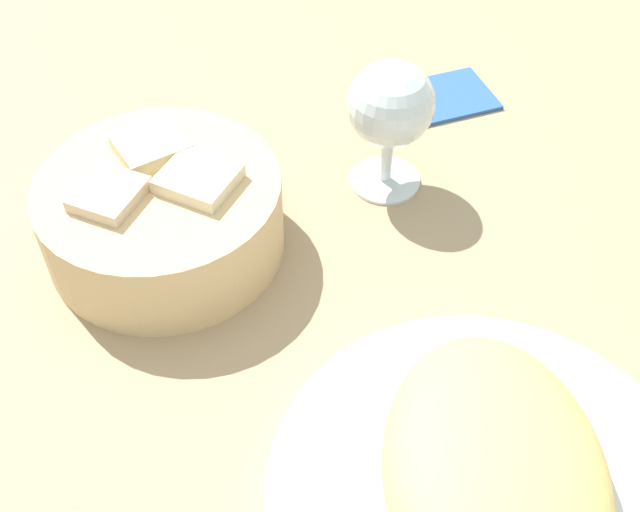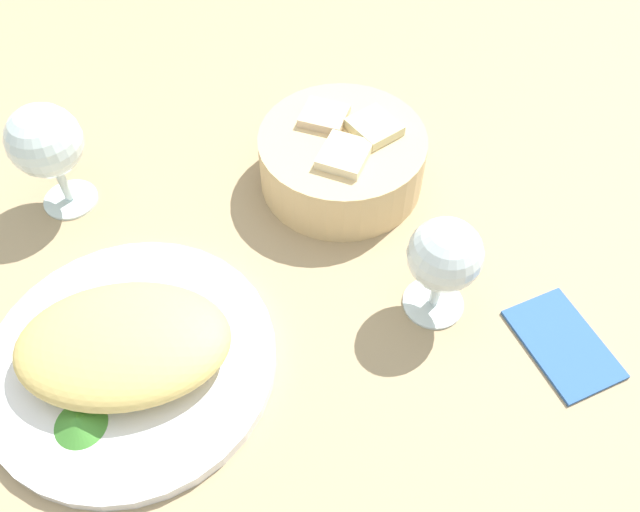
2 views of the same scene
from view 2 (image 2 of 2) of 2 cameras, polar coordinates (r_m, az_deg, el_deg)
The scene contains 8 objects.
ground_plane at distance 70.05cm, azimuth -2.75°, elevation -1.53°, with size 140.00×140.00×2.00cm, color tan.
plate at distance 65.05cm, azimuth -16.10°, elevation -8.71°, with size 27.34×27.34×1.40cm, color white.
omelette at distance 62.43cm, azimuth -16.73°, elevation -7.34°, with size 19.59×13.30×4.82cm, color #DBBA65.
lettuce_garnish at distance 61.99cm, azimuth -20.26°, elevation -13.34°, with size 4.68×4.68×1.52cm, color #418A30.
bread_basket at distance 74.84cm, azimuth 1.98°, elevation 8.52°, with size 18.71×18.71×7.86cm.
wine_glass_near at distance 61.36cm, azimuth 10.76°, elevation -0.19°, with size 7.11×7.11×11.79cm.
wine_glass_far at distance 74.57cm, azimuth -22.76°, elevation 8.99°, with size 7.84×7.84×13.13cm.
folded_napkin at distance 68.03cm, azimuth 20.44°, elevation -7.08°, with size 11.00×7.00×0.80cm, color #2E599C.
Camera 2 is at (-12.37, -38.92, 55.91)cm, focal length 36.78 mm.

